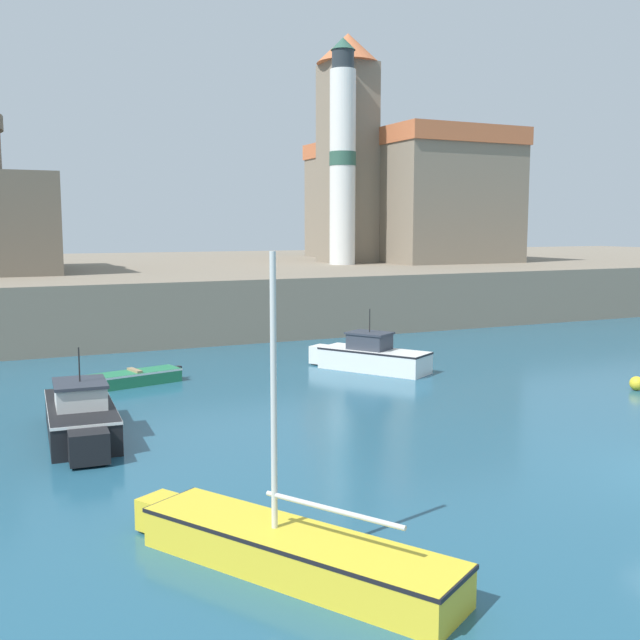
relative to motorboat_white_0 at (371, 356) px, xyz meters
name	(u,v)px	position (x,y,z in m)	size (l,w,h in m)	color
quay_seawall	(190,282)	(0.50, 28.11, 0.96)	(120.00, 40.00, 3.03)	gray
motorboat_white_0	(371,356)	(0.00, 0.00, 0.00)	(3.55, 4.79, 2.39)	white
dinghy_green_2	(133,378)	(-8.88, 1.13, -0.29)	(3.81, 1.74, 0.55)	#237A4C
motorboat_black_3	(81,417)	(-11.39, -4.98, 0.02)	(1.93, 5.31, 2.42)	black
sailboat_yellow_4	(289,549)	(-9.41, -14.41, -0.16)	(3.99, 5.84, 5.14)	yellow
mooring_buoy	(637,383)	(6.48, -6.94, -0.32)	(0.48, 0.48, 0.48)	yellow
church	(399,193)	(15.80, 24.34, 7.52)	(13.16, 17.50, 15.53)	gray
lighthouse	(343,156)	(8.50, 19.39, 9.54)	(1.74, 1.74, 14.50)	silver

